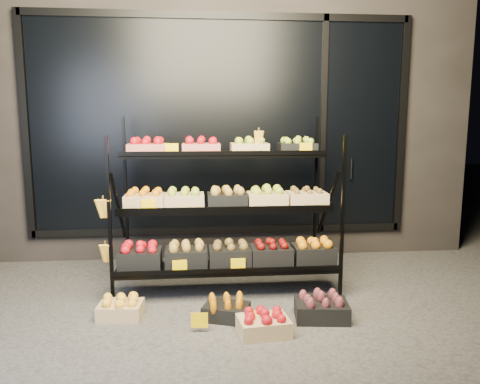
{
  "coord_description": "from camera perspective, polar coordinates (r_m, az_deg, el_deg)",
  "views": [
    {
      "loc": [
        -0.27,
        -3.82,
        1.65
      ],
      "look_at": [
        0.13,
        0.55,
        0.95
      ],
      "focal_mm": 35.0,
      "sensor_mm": 36.0,
      "label": 1
    }
  ],
  "objects": [
    {
      "name": "display_rack",
      "position": [
        4.51,
        -1.79,
        -1.95
      ],
      "size": [
        2.18,
        1.02,
        1.66
      ],
      "color": "black",
      "rests_on": "ground"
    },
    {
      "name": "tag_floor_a",
      "position": [
        3.77,
        -4.96,
        -15.87
      ],
      "size": [
        0.13,
        0.01,
        0.12
      ],
      "primitive_type": "cube",
      "color": "#FFCB00",
      "rests_on": "ground"
    },
    {
      "name": "floor_crate_midright",
      "position": [
        3.72,
        2.89,
        -15.66
      ],
      "size": [
        0.42,
        0.33,
        0.2
      ],
      "rotation": [
        0.0,
        0.0,
        0.13
      ],
      "color": "tan",
      "rests_on": "ground"
    },
    {
      "name": "ground",
      "position": [
        4.17,
        -1.17,
        -14.21
      ],
      "size": [
        24.0,
        24.0,
        0.0
      ],
      "primitive_type": "plane",
      "color": "#514F4C",
      "rests_on": "ground"
    },
    {
      "name": "tag_floor_b",
      "position": [
        3.8,
        2.38,
        -15.63
      ],
      "size": [
        0.13,
        0.01,
        0.12
      ],
      "primitive_type": "cube",
      "color": "#FFCB00",
      "rests_on": "ground"
    },
    {
      "name": "building",
      "position": [
        6.42,
        -2.91,
        9.93
      ],
      "size": [
        6.0,
        2.08,
        3.5
      ],
      "color": "#2D2826",
      "rests_on": "ground"
    },
    {
      "name": "floor_crate_midleft",
      "position": [
        3.98,
        -1.69,
        -14.02
      ],
      "size": [
        0.43,
        0.37,
        0.19
      ],
      "rotation": [
        0.0,
        0.0,
        -0.35
      ],
      "color": "black",
      "rests_on": "ground"
    },
    {
      "name": "floor_crate_left",
      "position": [
        4.13,
        -14.36,
        -13.42
      ],
      "size": [
        0.38,
        0.29,
        0.19
      ],
      "rotation": [
        0.0,
        0.0,
        -0.09
      ],
      "color": "tan",
      "rests_on": "ground"
    },
    {
      "name": "floor_crate_right",
      "position": [
        4.03,
        9.91,
        -13.68
      ],
      "size": [
        0.46,
        0.37,
        0.21
      ],
      "rotation": [
        0.0,
        0.0,
        -0.12
      ],
      "color": "black",
      "rests_on": "ground"
    }
  ]
}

